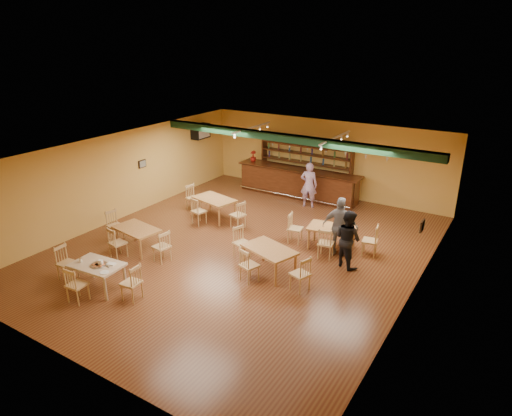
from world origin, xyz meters
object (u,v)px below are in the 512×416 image
Objects in this scene: dining_table_b at (331,238)px; near_table at (98,276)px; bar_counter at (298,183)px; patron_right_a at (348,239)px; dining_table_c at (137,239)px; dining_table_a at (214,208)px; dining_table_d at (269,260)px; patron_bar at (309,185)px.

dining_table_b is 6.69m from near_table.
bar_counter is 5.90m from patron_right_a.
dining_table_c reaches higher than near_table.
dining_table_a reaches higher than dining_table_d.
dining_table_b is 3.63m from patron_bar.
dining_table_d is at bearing 67.36° from patron_right_a.
patron_bar reaches higher than patron_right_a.
patron_bar is 4.71m from patron_right_a.
dining_table_a is 3.26m from dining_table_c.
dining_table_d is 0.88× the size of patron_right_a.
dining_table_c is (-4.90, -3.14, 0.00)m from dining_table_b.
bar_counter is at bearing 128.10° from dining_table_d.
patron_right_a is at bearing 2.91° from dining_table_a.
dining_table_c is 0.96× the size of dining_table_d.
patron_right_a is (3.81, -4.50, 0.26)m from bar_counter.
patron_right_a is (4.89, 4.49, 0.48)m from near_table.
bar_counter is 3.93× the size of near_table.
dining_table_b is at bearing 47.60° from near_table.
dining_table_a is at bearing 169.76° from dining_table_b.
dining_table_a is 1.14× the size of near_table.
dining_table_d is (3.60, -2.37, -0.01)m from dining_table_a.
near_table is (0.34, -5.37, -0.02)m from dining_table_a.
near_table reaches higher than dining_table_b.
dining_table_c is (-0.46, -3.22, -0.02)m from dining_table_a.
dining_table_a is 1.02× the size of dining_table_d.
dining_table_c is 6.18m from patron_right_a.
dining_table_a is (-1.42, -3.62, -0.19)m from bar_counter.
patron_bar is at bearing 74.20° from dining_table_c.
bar_counter is 3.50× the size of dining_table_d.
bar_counter reaches higher than dining_table_d.
dining_table_b is 5.82m from dining_table_c.
dining_table_c is 4.15m from dining_table_d.
patron_right_a reaches higher than dining_table_b.
dining_table_d is (4.06, 0.86, 0.01)m from dining_table_c.
patron_right_a is at bearing 37.87° from near_table.
dining_table_d is 1.12× the size of near_table.
dining_table_b is 0.84× the size of patron_right_a.
patron_right_a is (5.24, -0.88, 0.45)m from dining_table_a.
patron_bar is 1.04× the size of patron_right_a.
patron_bar is at bearing 117.61° from dining_table_b.
bar_counter is at bearing 119.95° from dining_table_b.
dining_table_a is 1.07× the size of dining_table_b.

